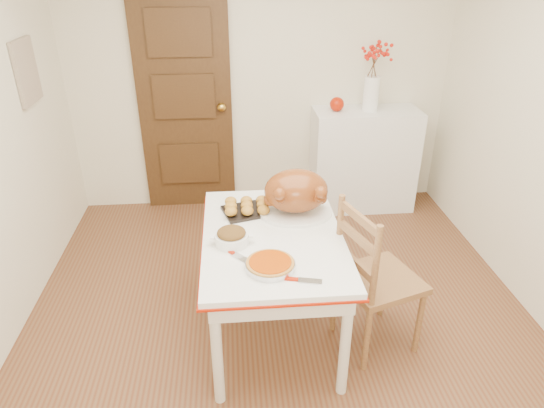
{
  "coord_description": "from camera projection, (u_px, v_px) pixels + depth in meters",
  "views": [
    {
      "loc": [
        -0.29,
        -2.43,
        2.25
      ],
      "look_at": [
        -0.07,
        0.1,
        0.93
      ],
      "focal_mm": 31.85,
      "sensor_mm": 36.0,
      "label": 1
    }
  ],
  "objects": [
    {
      "name": "floor",
      "position": [
        283.0,
        334.0,
        3.21
      ],
      "size": [
        3.5,
        4.0,
        0.0
      ],
      "primitive_type": "cube",
      "color": "#5D2E19",
      "rests_on": "ground"
    },
    {
      "name": "wall_back",
      "position": [
        261.0,
        77.0,
        4.4
      ],
      "size": [
        3.5,
        0.0,
        2.5
      ],
      "primitive_type": "cube",
      "color": "beige",
      "rests_on": "ground"
    },
    {
      "name": "door_back",
      "position": [
        185.0,
        103.0,
        4.42
      ],
      "size": [
        0.85,
        0.06,
        2.06
      ],
      "primitive_type": "cube",
      "color": "#351F10",
      "rests_on": "ground"
    },
    {
      "name": "photo_board",
      "position": [
        26.0,
        71.0,
        3.44
      ],
      "size": [
        0.03,
        0.35,
        0.45
      ],
      "primitive_type": "cube",
      "color": "#B3AD91",
      "rests_on": "ground"
    },
    {
      "name": "sideboard",
      "position": [
        363.0,
        160.0,
        4.63
      ],
      "size": [
        0.97,
        0.43,
        0.97
      ],
      "primitive_type": "cube",
      "color": "white",
      "rests_on": "floor"
    },
    {
      "name": "kitchen_table",
      "position": [
        273.0,
        285.0,
        3.07
      ],
      "size": [
        0.86,
        1.25,
        0.75
      ],
      "primitive_type": null,
      "color": "white",
      "rests_on": "floor"
    },
    {
      "name": "chair_oak",
      "position": [
        380.0,
        276.0,
        2.93
      ],
      "size": [
        0.56,
        0.56,
        1.01
      ],
      "primitive_type": null,
      "rotation": [
        0.0,
        0.0,
        1.89
      ],
      "color": "olive",
      "rests_on": "floor"
    },
    {
      "name": "berry_vase",
      "position": [
        373.0,
        75.0,
        4.26
      ],
      "size": [
        0.33,
        0.33,
        0.64
      ],
      "primitive_type": null,
      "color": "white",
      "rests_on": "sideboard"
    },
    {
      "name": "apple",
      "position": [
        337.0,
        104.0,
        4.35
      ],
      "size": [
        0.13,
        0.13,
        0.13
      ],
      "primitive_type": "sphere",
      "color": "#A41802",
      "rests_on": "sideboard"
    },
    {
      "name": "turkey_platter",
      "position": [
        296.0,
        193.0,
        3.06
      ],
      "size": [
        0.49,
        0.4,
        0.3
      ],
      "primitive_type": null,
      "rotation": [
        0.0,
        0.0,
        -0.04
      ],
      "color": "brown",
      "rests_on": "kitchen_table"
    },
    {
      "name": "pumpkin_pie",
      "position": [
        270.0,
        264.0,
        2.58
      ],
      "size": [
        0.31,
        0.31,
        0.06
      ],
      "primitive_type": "cylinder",
      "rotation": [
        0.0,
        0.0,
        -0.18
      ],
      "color": "#A73800",
      "rests_on": "kitchen_table"
    },
    {
      "name": "stuffing_dish",
      "position": [
        232.0,
        237.0,
        2.78
      ],
      "size": [
        0.27,
        0.23,
        0.1
      ],
      "primitive_type": null,
      "rotation": [
        0.0,
        0.0,
        -0.13
      ],
      "color": "#513513",
      "rests_on": "kitchen_table"
    },
    {
      "name": "rolls_tray",
      "position": [
        247.0,
        207.0,
        3.13
      ],
      "size": [
        0.35,
        0.3,
        0.08
      ],
      "primitive_type": null,
      "rotation": [
        0.0,
        0.0,
        0.28
      ],
      "color": "#BB872C",
      "rests_on": "kitchen_table"
    },
    {
      "name": "pie_server",
      "position": [
        299.0,
        280.0,
        2.49
      ],
      "size": [
        0.24,
        0.12,
        0.01
      ],
      "primitive_type": null,
      "rotation": [
        0.0,
        0.0,
        -0.23
      ],
      "color": "silver",
      "rests_on": "kitchen_table"
    },
    {
      "name": "carving_knife",
      "position": [
        238.0,
        256.0,
        2.68
      ],
      "size": [
        0.24,
        0.25,
        0.01
      ],
      "primitive_type": null,
      "rotation": [
        0.0,
        0.0,
        -0.84
      ],
      "color": "silver",
      "rests_on": "kitchen_table"
    },
    {
      "name": "drinking_glass",
      "position": [
        277.0,
        191.0,
        3.31
      ],
      "size": [
        0.07,
        0.07,
        0.11
      ],
      "primitive_type": "cylinder",
      "rotation": [
        0.0,
        0.0,
        0.16
      ],
      "color": "white",
      "rests_on": "kitchen_table"
    },
    {
      "name": "shaker_pair",
      "position": [
        303.0,
        191.0,
        3.32
      ],
      "size": [
        0.09,
        0.05,
        0.09
      ],
      "primitive_type": null,
      "rotation": [
        0.0,
        0.0,
        -0.17
      ],
      "color": "white",
      "rests_on": "kitchen_table"
    }
  ]
}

